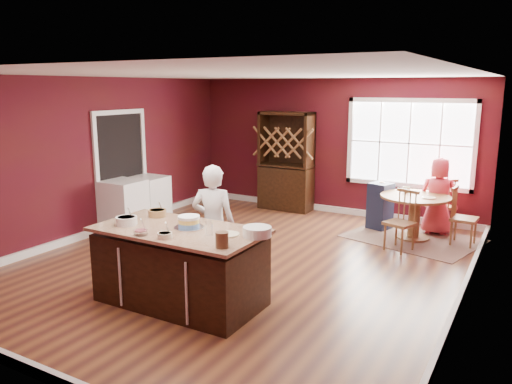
% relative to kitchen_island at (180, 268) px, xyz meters
% --- Properties ---
extents(room_shell, '(7.00, 7.00, 7.00)m').
position_rel_kitchen_island_xyz_m(room_shell, '(-0.06, 1.58, 0.91)').
color(room_shell, brown).
rests_on(room_shell, ground).
extents(window, '(2.36, 0.10, 1.66)m').
position_rel_kitchen_island_xyz_m(window, '(1.44, 5.05, 1.06)').
color(window, white).
rests_on(window, room_shell).
extents(doorway, '(0.08, 1.26, 2.13)m').
position_rel_kitchen_island_xyz_m(doorway, '(-3.03, 2.18, 0.59)').
color(doorway, white).
rests_on(doorway, room_shell).
extents(kitchen_island, '(2.00, 1.05, 0.92)m').
position_rel_kitchen_island_xyz_m(kitchen_island, '(0.00, 0.00, 0.00)').
color(kitchen_island, black).
rests_on(kitchen_island, ground).
extents(dining_table, '(1.15, 1.15, 0.75)m').
position_rel_kitchen_island_xyz_m(dining_table, '(1.83, 3.99, 0.10)').
color(dining_table, brown).
rests_on(dining_table, ground).
extents(baker, '(0.66, 0.54, 1.57)m').
position_rel_kitchen_island_xyz_m(baker, '(-0.03, 0.74, 0.35)').
color(baker, silver).
rests_on(baker, ground).
extents(layer_cake, '(0.36, 0.36, 0.14)m').
position_rel_kitchen_island_xyz_m(layer_cake, '(0.09, 0.08, 0.55)').
color(layer_cake, white).
rests_on(layer_cake, kitchen_island).
extents(bowl_blue, '(0.25, 0.25, 0.10)m').
position_rel_kitchen_island_xyz_m(bowl_blue, '(-0.65, -0.18, 0.53)').
color(bowl_blue, silver).
rests_on(bowl_blue, kitchen_island).
extents(bowl_yellow, '(0.23, 0.23, 0.09)m').
position_rel_kitchen_island_xyz_m(bowl_yellow, '(-0.59, 0.31, 0.52)').
color(bowl_yellow, '#9A5C34').
rests_on(bowl_yellow, kitchen_island).
extents(bowl_pink, '(0.16, 0.16, 0.06)m').
position_rel_kitchen_island_xyz_m(bowl_pink, '(-0.20, -0.42, 0.51)').
color(bowl_pink, white).
rests_on(bowl_pink, kitchen_island).
extents(bowl_olive, '(0.16, 0.16, 0.06)m').
position_rel_kitchen_island_xyz_m(bowl_olive, '(0.10, -0.37, 0.51)').
color(bowl_olive, white).
rests_on(bowl_olive, kitchen_island).
extents(drinking_glass, '(0.08, 0.08, 0.16)m').
position_rel_kitchen_island_xyz_m(drinking_glass, '(0.45, -0.03, 0.56)').
color(drinking_glass, silver).
rests_on(drinking_glass, kitchen_island).
extents(dinner_plate, '(0.25, 0.25, 0.02)m').
position_rel_kitchen_island_xyz_m(dinner_plate, '(0.64, 0.07, 0.49)').
color(dinner_plate, beige).
rests_on(dinner_plate, kitchen_island).
extents(white_tub, '(0.32, 0.32, 0.11)m').
position_rel_kitchen_island_xyz_m(white_tub, '(0.94, 0.18, 0.54)').
color(white_tub, white).
rests_on(white_tub, kitchen_island).
extents(stoneware_crock, '(0.14, 0.14, 0.16)m').
position_rel_kitchen_island_xyz_m(stoneware_crock, '(0.82, -0.33, 0.56)').
color(stoneware_crock, '#51301C').
rests_on(stoneware_crock, kitchen_island).
extents(rug, '(2.34, 2.01, 0.01)m').
position_rel_kitchen_island_xyz_m(rug, '(1.83, 3.99, -0.43)').
color(rug, brown).
rests_on(rug, ground).
extents(chair_east, '(0.41, 0.43, 0.97)m').
position_rel_kitchen_island_xyz_m(chair_east, '(2.61, 4.05, 0.04)').
color(chair_east, brown).
rests_on(chair_east, ground).
extents(chair_south, '(0.52, 0.50, 0.97)m').
position_rel_kitchen_island_xyz_m(chair_south, '(1.77, 3.25, 0.05)').
color(chair_south, '#966332').
rests_on(chair_south, ground).
extents(chair_north, '(0.57, 0.57, 0.98)m').
position_rel_kitchen_island_xyz_m(chair_north, '(2.12, 4.71, 0.05)').
color(chair_north, brown).
rests_on(chair_north, ground).
extents(seated_woman, '(0.72, 0.52, 1.35)m').
position_rel_kitchen_island_xyz_m(seated_woman, '(2.11, 4.49, 0.24)').
color(seated_woman, '#CA3647').
rests_on(seated_woman, ground).
extents(high_chair, '(0.45, 0.45, 0.88)m').
position_rel_kitchen_island_xyz_m(high_chair, '(1.16, 4.31, 0.00)').
color(high_chair, '#1C1F38').
rests_on(high_chair, ground).
extents(toddler, '(0.18, 0.14, 0.26)m').
position_rel_kitchen_island_xyz_m(toddler, '(1.08, 4.34, 0.37)').
color(toddler, '#8CA5BF').
rests_on(toddler, high_chair).
extents(table_plate, '(0.22, 0.22, 0.02)m').
position_rel_kitchen_island_xyz_m(table_plate, '(2.06, 3.89, 0.32)').
color(table_plate, beige).
rests_on(table_plate, dining_table).
extents(table_cup, '(0.15, 0.15, 0.10)m').
position_rel_kitchen_island_xyz_m(table_cup, '(1.63, 4.20, 0.36)').
color(table_cup, white).
rests_on(table_cup, dining_table).
extents(hutch, '(1.11, 0.46, 2.03)m').
position_rel_kitchen_island_xyz_m(hutch, '(-0.99, 4.80, 0.58)').
color(hutch, black).
rests_on(hutch, ground).
extents(washer, '(0.64, 0.62, 0.93)m').
position_rel_kitchen_island_xyz_m(washer, '(-2.70, 1.86, 0.03)').
color(washer, white).
rests_on(washer, ground).
extents(dryer, '(0.62, 0.60, 0.90)m').
position_rel_kitchen_island_xyz_m(dryer, '(-2.70, 2.50, 0.01)').
color(dryer, white).
rests_on(dryer, ground).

